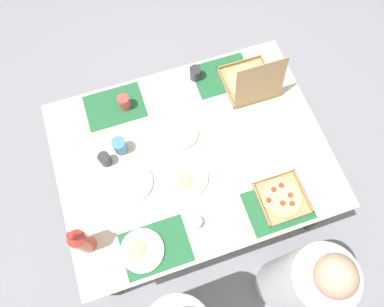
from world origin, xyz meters
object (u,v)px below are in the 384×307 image
at_px(plate_far_left, 188,178).
at_px(cup_dark, 195,73).
at_px(diner_left_seat, 299,281).
at_px(pizza_box_edge_far, 282,198).
at_px(cup_red, 105,159).
at_px(pizza_box_center, 250,82).
at_px(plate_near_right, 132,183).
at_px(cup_clear_right, 120,146).
at_px(condiment_bowl, 195,222).
at_px(cup_clear_left, 124,102).
at_px(soda_bottle, 81,241).
at_px(plate_near_left, 181,133).
at_px(plate_middle, 142,250).

xyz_separation_m(plate_far_left, cup_dark, (-0.26, -0.63, 0.03)).
bearing_deg(diner_left_seat, pizza_box_edge_far, -94.40).
bearing_deg(cup_red, diner_left_seat, 131.07).
distance_m(plate_far_left, diner_left_seat, 0.86).
xyz_separation_m(pizza_box_center, plate_near_right, (0.87, 0.38, -0.04)).
distance_m(plate_near_right, cup_clear_right, 0.22).
distance_m(cup_clear_right, condiment_bowl, 0.61).
bearing_deg(plate_far_left, cup_clear_left, -68.84).
relative_size(plate_near_right, cup_red, 2.70).
distance_m(soda_bottle, cup_red, 0.48).
xyz_separation_m(plate_near_left, cup_clear_right, (0.37, -0.02, 0.05)).
height_order(plate_middle, cup_clear_right, cup_clear_right).
distance_m(pizza_box_center, plate_near_left, 0.54).
height_order(pizza_box_edge_far, plate_near_right, pizza_box_edge_far).
bearing_deg(plate_near_right, diner_left_seat, 132.69).
relative_size(pizza_box_center, cup_clear_left, 3.43).
bearing_deg(pizza_box_edge_far, cup_red, -30.87).
bearing_deg(plate_near_left, pizza_box_edge_far, 126.26).
bearing_deg(plate_far_left, plate_near_right, -13.97).
bearing_deg(pizza_box_edge_far, soda_bottle, -5.08).
bearing_deg(condiment_bowl, plate_near_right, -50.87).
bearing_deg(cup_red, pizza_box_center, -168.01).
bearing_deg(cup_dark, plate_middle, 56.54).
relative_size(pizza_box_center, plate_far_left, 1.51).
xyz_separation_m(plate_near_right, cup_red, (0.11, -0.17, 0.04)).
height_order(soda_bottle, cup_dark, soda_bottle).
height_order(pizza_box_center, plate_near_left, pizza_box_center).
height_order(plate_near_right, cup_dark, cup_dark).
distance_m(plate_middle, diner_left_seat, 0.91).
bearing_deg(plate_near_right, plate_middle, 82.64).
distance_m(soda_bottle, cup_clear_right, 0.57).
relative_size(pizza_box_center, plate_near_left, 1.66).
distance_m(cup_red, diner_left_seat, 1.31).
distance_m(pizza_box_edge_far, plate_middle, 0.82).
distance_m(soda_bottle, condiment_bowl, 0.60).
bearing_deg(cup_clear_right, soda_bottle, 57.23).
height_order(pizza_box_edge_far, condiment_bowl, condiment_bowl).
bearing_deg(diner_left_seat, cup_red, -48.93).
distance_m(plate_middle, cup_clear_right, 0.60).
height_order(pizza_box_center, cup_clear_right, pizza_box_center).
xyz_separation_m(condiment_bowl, diner_left_seat, (-0.47, 0.47, -0.23)).
bearing_deg(soda_bottle, cup_clear_right, -122.77).
relative_size(plate_far_left, cup_clear_right, 2.12).
relative_size(cup_clear_left, cup_dark, 1.11).
relative_size(cup_clear_left, cup_red, 1.12).
bearing_deg(plate_far_left, diner_left_seat, 120.56).
distance_m(plate_far_left, plate_near_left, 0.28).
height_order(soda_bottle, cup_clear_left, soda_bottle).
xyz_separation_m(plate_far_left, cup_clear_left, (0.22, -0.57, 0.04)).
distance_m(pizza_box_edge_far, condiment_bowl, 0.50).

